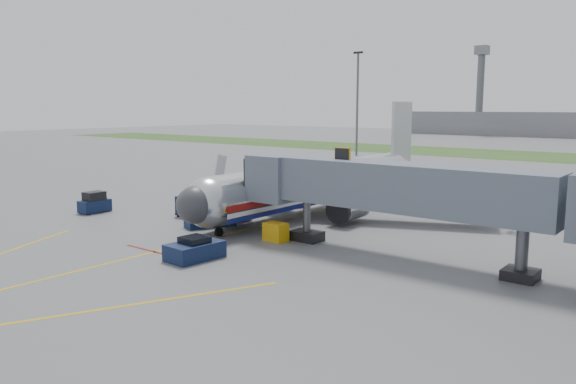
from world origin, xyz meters
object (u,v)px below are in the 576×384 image
Objects in this scene: belt_loader at (211,219)px; ramp_worker at (287,199)px; pushback_tug at (195,250)px; airliner at (321,183)px; baggage_tug at (95,203)px.

ramp_worker is (0.01, 9.91, 0.40)m from belt_loader.
airliner is at bearing 100.37° from pushback_tug.
belt_loader is (-6.44, 7.54, -0.03)m from pushback_tug.
belt_loader is at bearing 10.70° from baggage_tug.
ramp_worker is at bearing 43.85° from baggage_tug.
pushback_tug is at bearing -79.63° from airliner.
pushback_tug is 1.31× the size of baggage_tug.
pushback_tug is 0.74× the size of belt_loader.
airliner is 19.17m from pushback_tug.
pushback_tug is 1.87× the size of ramp_worker.
belt_loader is at bearing -105.06° from airliner.
ramp_worker reaches higher than baggage_tug.
airliner is at bearing -33.80° from ramp_worker.
airliner is 9.79× the size of pushback_tug.
airliner is 11.78m from belt_loader.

